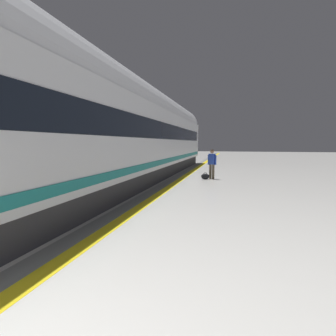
# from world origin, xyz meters

# --- Properties ---
(safety_line_strip) EXTENTS (0.36, 80.00, 0.01)m
(safety_line_strip) POSITION_xyz_m (-0.64, 10.00, 0.00)
(safety_line_strip) COLOR yellow
(safety_line_strip) RESTS_ON ground
(tactile_edge_band) EXTENTS (0.62, 80.00, 0.01)m
(tactile_edge_band) POSITION_xyz_m (-0.97, 10.00, 0.00)
(tactile_edge_band) COLOR slate
(tactile_edge_band) RESTS_ON ground
(high_speed_train) EXTENTS (2.94, 33.56, 4.97)m
(high_speed_train) POSITION_xyz_m (-2.74, 8.59, 2.50)
(high_speed_train) COLOR #38383D
(high_speed_train) RESTS_ON ground
(passenger_near) EXTENTS (0.47, 0.29, 1.58)m
(passenger_near) POSITION_xyz_m (0.94, 13.33, 0.92)
(passenger_near) COLOR brown
(passenger_near) RESTS_ON ground
(duffel_bag_near) EXTENTS (0.44, 0.26, 0.36)m
(duffel_bag_near) POSITION_xyz_m (0.62, 13.12, 0.15)
(duffel_bag_near) COLOR black
(duffel_bag_near) RESTS_ON ground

